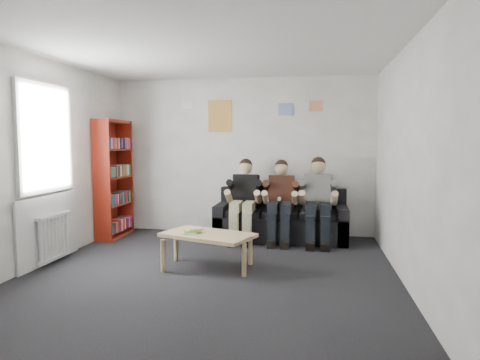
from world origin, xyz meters
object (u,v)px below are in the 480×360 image
object	(u,v)px
person_right	(318,201)
coffee_table	(208,237)
person_middle	(280,202)
sofa	(281,221)
person_left	(244,200)
bookshelf	(114,179)

from	to	relation	value
person_right	coffee_table	bearing A→B (deg)	-122.34
person_middle	person_right	world-z (taller)	person_right
coffee_table	person_right	size ratio (longest dim) A/B	0.83
sofa	person_middle	xyz separation A→B (m)	(0.00, -0.20, 0.36)
person_right	person_left	bearing A→B (deg)	-171.70
sofa	bookshelf	xyz separation A→B (m)	(-2.79, -0.28, 0.69)
coffee_table	person_right	bearing A→B (deg)	49.26
coffee_table	person_middle	bearing A→B (deg)	63.78
sofa	person_left	world-z (taller)	person_left
coffee_table	person_middle	distance (m)	1.81
coffee_table	person_middle	size ratio (longest dim) A/B	0.86
bookshelf	person_left	world-z (taller)	bookshelf
sofa	person_right	bearing A→B (deg)	-18.72
coffee_table	person_middle	world-z (taller)	person_middle
bookshelf	coffee_table	distance (m)	2.58
bookshelf	person_left	distance (m)	2.22
person_middle	bookshelf	bearing A→B (deg)	-178.00
bookshelf	person_middle	bearing A→B (deg)	-0.52
coffee_table	person_middle	xyz separation A→B (m)	(0.79, 1.60, 0.25)
bookshelf	person_left	bearing A→B (deg)	-0.07
bookshelf	coffee_table	bearing A→B (deg)	-39.49
sofa	person_right	distance (m)	0.73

